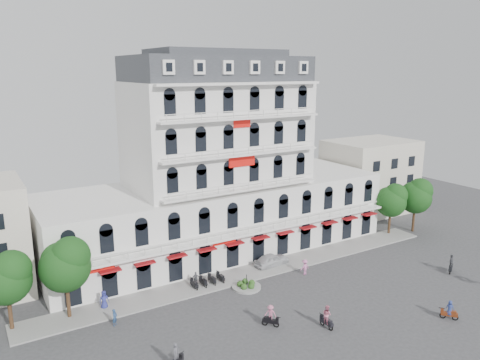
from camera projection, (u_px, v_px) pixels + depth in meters
name	position (u px, v px, depth m)	size (l,w,h in m)	color
ground	(302.00, 304.00, 47.91)	(120.00, 120.00, 0.00)	#38383A
sidewalk	(255.00, 272.00, 55.38)	(53.00, 4.00, 0.16)	gray
main_building	(217.00, 176.00, 60.59)	(45.00, 15.00, 25.80)	silver
flank_building_east	(369.00, 176.00, 78.28)	(14.00, 10.00, 12.00)	beige
traffic_island	(246.00, 286.00, 51.34)	(3.20, 3.20, 1.60)	gray
parked_scooter_row	(208.00, 285.00, 52.04)	(4.40, 1.80, 1.10)	black
tree_west_outer	(6.00, 276.00, 41.92)	(4.50, 4.48, 7.76)	#382314
tree_west_inner	(65.00, 263.00, 43.94)	(4.76, 4.76, 8.25)	#382314
tree_east_inner	(392.00, 199.00, 67.13)	(4.40, 4.37, 7.57)	#382314
tree_east_outer	(416.00, 195.00, 68.23)	(4.65, 4.65, 8.05)	#382314
parked_car	(272.00, 260.00, 57.06)	(1.84, 4.57, 1.56)	silver
rider_west	(176.00, 357.00, 37.26)	(1.55, 1.03, 2.34)	black
rider_southwest	(327.00, 316.00, 43.24)	(0.73, 1.70, 2.30)	black
rider_east	(450.00, 310.00, 44.76)	(1.22, 1.39, 1.96)	maroon
rider_northeast	(451.00, 263.00, 55.04)	(1.53, 1.05, 2.32)	black
rider_center	(270.00, 315.00, 43.46)	(1.26, 1.35, 2.19)	black
pedestrian_left	(104.00, 300.00, 46.73)	(0.95, 0.62, 1.94)	navy
pedestrian_mid	(196.00, 279.00, 51.89)	(0.93, 0.39, 1.59)	#585960
pedestrian_right	(305.00, 267.00, 54.61)	(1.18, 0.68, 1.83)	#D06EAB
pedestrian_far	(115.00, 317.00, 43.75)	(0.60, 0.39, 1.63)	navy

